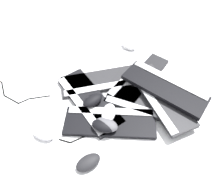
% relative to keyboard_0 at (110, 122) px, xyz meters
% --- Properties ---
extents(ground_plane, '(3.20, 3.20, 0.00)m').
position_rel_keyboard_0_xyz_m(ground_plane, '(-0.15, -0.00, -0.01)').
color(ground_plane, white).
extents(keyboard_0, '(0.23, 0.46, 0.03)m').
position_rel_keyboard_0_xyz_m(keyboard_0, '(0.00, 0.00, 0.00)').
color(keyboard_0, black).
rests_on(keyboard_0, ground).
extents(keyboard_1, '(0.20, 0.46, 0.03)m').
position_rel_keyboard_0_xyz_m(keyboard_1, '(-0.15, 0.16, 0.00)').
color(keyboard_1, '#232326').
rests_on(keyboard_1, ground).
extents(keyboard_2, '(0.46, 0.31, 0.03)m').
position_rel_keyboard_0_xyz_m(keyboard_2, '(-0.32, 0.09, 0.00)').
color(keyboard_2, black).
rests_on(keyboard_2, ground).
extents(keyboard_3, '(0.33, 0.46, 0.03)m').
position_rel_keyboard_0_xyz_m(keyboard_3, '(-0.24, -0.12, 0.00)').
color(keyboard_3, '#232326').
rests_on(keyboard_3, ground).
extents(keyboard_4, '(0.40, 0.43, 0.03)m').
position_rel_keyboard_0_xyz_m(keyboard_4, '(-0.10, -0.14, 0.00)').
color(keyboard_4, black).
rests_on(keyboard_4, ground).
extents(keyboard_5, '(0.44, 0.38, 0.03)m').
position_rel_keyboard_0_xyz_m(keyboard_5, '(-0.19, 0.22, 0.03)').
color(keyboard_5, '#232326').
rests_on(keyboard_5, keyboard_1).
extents(keyboard_6, '(0.31, 0.46, 0.03)m').
position_rel_keyboard_0_xyz_m(keyboard_6, '(-0.23, 0.23, 0.06)').
color(keyboard_6, black).
rests_on(keyboard_6, keyboard_5).
extents(mouse_0, '(0.12, 0.12, 0.04)m').
position_rel_keyboard_0_xyz_m(mouse_0, '(0.21, -0.04, 0.01)').
color(mouse_0, black).
rests_on(mouse_0, ground).
extents(mouse_1, '(0.07, 0.11, 0.04)m').
position_rel_keyboard_0_xyz_m(mouse_1, '(0.05, -0.02, 0.04)').
color(mouse_1, black).
rests_on(mouse_1, keyboard_0).
extents(mouse_2, '(0.11, 0.07, 0.04)m').
position_rel_keyboard_0_xyz_m(mouse_2, '(-0.03, -0.01, 0.04)').
color(mouse_2, silver).
rests_on(mouse_2, keyboard_0).
extents(mouse_3, '(0.13, 0.12, 0.04)m').
position_rel_keyboard_0_xyz_m(mouse_3, '(-0.08, -0.11, 0.04)').
color(mouse_3, black).
rests_on(mouse_3, keyboard_4).
extents(mouse_4, '(0.08, 0.12, 0.04)m').
position_rel_keyboard_0_xyz_m(mouse_4, '(0.14, -0.29, 0.01)').
color(mouse_4, '#B7B7BC').
rests_on(mouse_4, ground).
extents(mouse_5, '(0.10, 0.13, 0.04)m').
position_rel_keyboard_0_xyz_m(mouse_5, '(-0.59, -0.02, 0.01)').
color(mouse_5, silver).
rests_on(mouse_5, ground).
extents(mouse_6, '(0.08, 0.12, 0.04)m').
position_rel_keyboard_0_xyz_m(mouse_6, '(0.04, -0.01, 0.04)').
color(mouse_6, '#4C4C51').
rests_on(mouse_6, keyboard_0).
extents(cable_0, '(0.14, 0.45, 0.01)m').
position_rel_keyboard_0_xyz_m(cable_0, '(-0.07, -0.58, -0.01)').
color(cable_0, black).
rests_on(cable_0, ground).
extents(cable_1, '(0.31, 0.40, 0.01)m').
position_rel_keyboard_0_xyz_m(cable_1, '(-0.00, -0.02, -0.01)').
color(cable_1, black).
rests_on(cable_1, ground).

